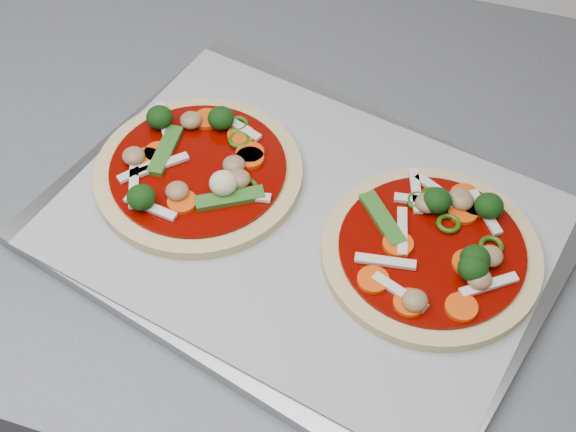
% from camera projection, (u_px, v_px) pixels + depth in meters
% --- Properties ---
extents(base_cabinet, '(3.60, 0.60, 0.86)m').
position_uv_depth(base_cabinet, '(339.00, 412.00, 1.09)').
color(base_cabinet, '#B3B3B1').
rests_on(base_cabinet, ground).
extents(countertop, '(3.60, 0.60, 0.04)m').
position_uv_depth(countertop, '(363.00, 197.00, 0.73)').
color(countertop, '#5D5D64').
rests_on(countertop, base_cabinet).
extents(baking_tray, '(0.48, 0.41, 0.01)m').
position_uv_depth(baking_tray, '(303.00, 228.00, 0.68)').
color(baking_tray, gray).
rests_on(baking_tray, countertop).
extents(parchment, '(0.45, 0.37, 0.00)m').
position_uv_depth(parchment, '(303.00, 222.00, 0.67)').
color(parchment, '#A3A4A9').
rests_on(parchment, baking_tray).
extents(pizza_left, '(0.26, 0.26, 0.03)m').
position_uv_depth(pizza_left, '(198.00, 169.00, 0.70)').
color(pizza_left, '#D7B876').
rests_on(pizza_left, parchment).
extents(pizza_right, '(0.21, 0.21, 0.03)m').
position_uv_depth(pizza_right, '(436.00, 248.00, 0.64)').
color(pizza_right, '#D7B876').
rests_on(pizza_right, parchment).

